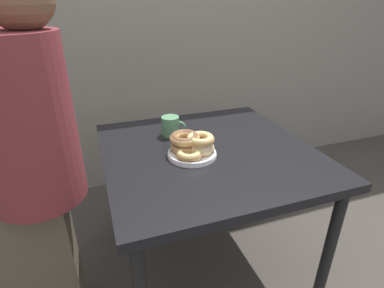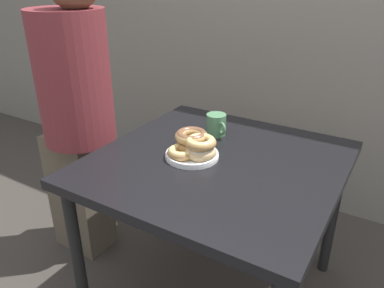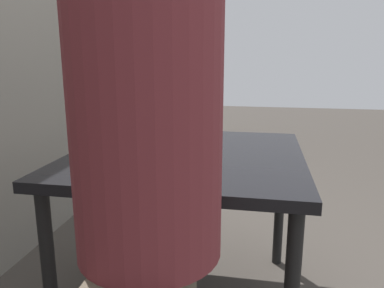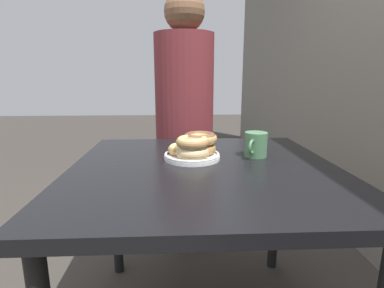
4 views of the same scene
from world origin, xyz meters
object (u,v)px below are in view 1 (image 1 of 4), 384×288
at_px(coffee_mug, 171,126).
at_px(donut_plate, 192,146).
at_px(person_figure, 30,166).
at_px(dining_table, 208,163).

bearing_deg(coffee_mug, donut_plate, -84.11).
relative_size(donut_plate, person_figure, 0.16).
distance_m(donut_plate, coffee_mug, 0.25).
xyz_separation_m(dining_table, coffee_mug, (-0.12, 0.22, 0.13)).
bearing_deg(dining_table, person_figure, -175.79).
relative_size(dining_table, coffee_mug, 8.22).
xyz_separation_m(dining_table, person_figure, (-0.74, -0.05, 0.16)).
distance_m(dining_table, person_figure, 0.75).
bearing_deg(person_figure, donut_plate, 1.92).
bearing_deg(coffee_mug, person_figure, -156.22).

